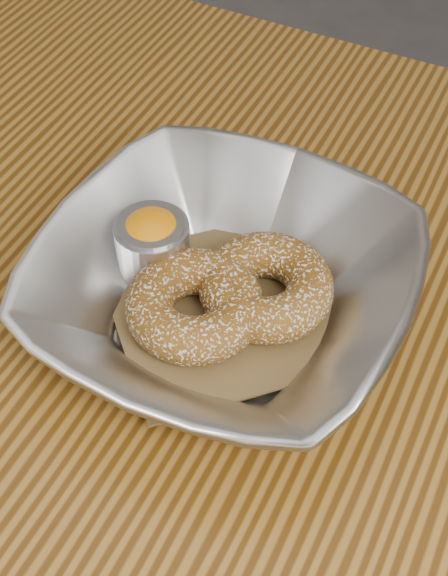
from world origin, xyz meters
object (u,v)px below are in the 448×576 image
at_px(table, 284,483).
at_px(donut_back, 266,287).
at_px(serving_bowl, 224,288).
at_px(donut_front, 195,305).
at_px(ramekin, 153,243).

height_order(table, donut_back, donut_back).
height_order(table, serving_bowl, serving_bowl).
distance_m(table, donut_back, 0.15).
xyz_separation_m(donut_front, ramekin, (-0.05, 0.03, 0.01)).
bearing_deg(ramekin, donut_back, 2.94).
bearing_deg(donut_back, donut_front, -134.74).
bearing_deg(ramekin, serving_bowl, -11.58).
bearing_deg(ramekin, donut_front, -32.61).
distance_m(donut_back, donut_front, 0.05).
bearing_deg(donut_front, donut_back, 45.26).
relative_size(serving_bowl, donut_front, 2.69).
xyz_separation_m(table, ramekin, (-0.13, 0.06, 0.13)).
bearing_deg(donut_back, table, -52.38).
xyz_separation_m(serving_bowl, donut_back, (0.02, 0.02, -0.00)).
bearing_deg(serving_bowl, donut_back, 36.23).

